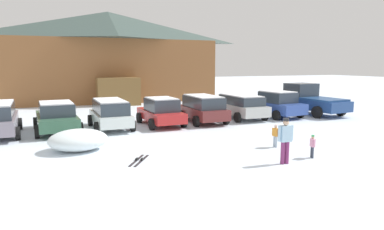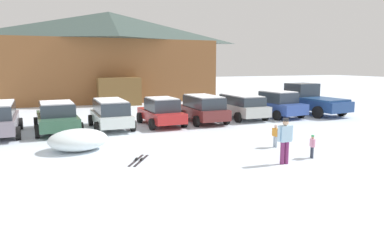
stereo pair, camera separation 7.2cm
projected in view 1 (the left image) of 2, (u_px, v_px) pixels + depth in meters
name	position (u px, v px, depth m)	size (l,w,h in m)	color
ground	(307.00, 197.00, 9.25)	(160.00, 160.00, 0.00)	silver
ski_lodge	(109.00, 56.00, 34.00)	(20.14, 11.07, 8.64)	brown
parked_green_coupe	(57.00, 117.00, 18.03)	(2.43, 4.61, 1.61)	#366249
parked_white_suv	(110.00, 113.00, 18.93)	(2.14, 4.26, 1.62)	white
parked_red_sedan	(161.00, 111.00, 19.95)	(2.21, 4.10, 1.64)	red
parked_maroon_van	(203.00, 108.00, 20.96)	(2.15, 4.03, 1.67)	maroon
parked_silver_wagon	(241.00, 106.00, 22.47)	(2.21, 4.35, 1.57)	beige
parked_blue_hatchback	(276.00, 104.00, 23.29)	(2.53, 4.35, 1.76)	#2F4B9E
pickup_truck	(309.00, 100.00, 24.71)	(2.83, 5.52, 2.15)	navy
skier_child_in_pink_snowsuit	(312.00, 145.00, 13.03)	(0.18, 0.32, 0.89)	#323848
skier_child_in_orange_jacket	(276.00, 134.00, 14.72)	(0.21, 0.35, 0.99)	#A2B4C6
skier_adult_in_blue_parka	(285.00, 138.00, 12.20)	(0.62, 0.27, 1.67)	#762C5F
pair_of_skis	(139.00, 160.00, 12.72)	(1.08, 1.49, 0.08)	#2C252B
plowed_snow_pile	(78.00, 140.00, 14.17)	(2.39, 1.91, 0.90)	white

